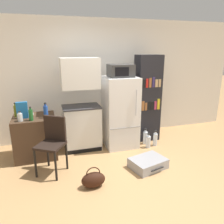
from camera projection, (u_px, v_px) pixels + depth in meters
ground_plane at (131, 178)px, 3.50m from camera, size 24.00×24.00×0.00m
wall_back at (108, 80)px, 5.02m from camera, size 6.40×0.10×2.63m
side_table at (36, 137)px, 4.14m from camera, size 0.75×0.67×0.79m
kitchen_hutch at (81, 109)px, 4.36m from camera, size 0.74×0.50×1.84m
refrigerator at (120, 112)px, 4.54m from camera, size 0.66×0.67×1.46m
microwave at (121, 71)px, 4.29m from camera, size 0.47×0.41×0.25m
bookshelf at (147, 99)px, 4.80m from camera, size 0.52×0.36×1.88m
bottle_blue_soda at (46, 112)px, 3.94m from camera, size 0.08×0.08×0.28m
bottle_green_tall at (31, 115)px, 3.80m from camera, size 0.07×0.07×0.24m
bottle_clear_short at (20, 117)px, 3.77m from camera, size 0.09×0.09×0.18m
bottle_olive_oil at (16, 111)px, 4.00m from camera, size 0.07×0.07×0.27m
bowl at (30, 114)px, 4.12m from camera, size 0.12×0.12×0.03m
cereal_box at (22, 110)px, 3.91m from camera, size 0.19×0.07×0.30m
chair at (53, 139)px, 3.59m from camera, size 0.55×0.55×0.94m
suitcase_large_flat at (148, 163)px, 3.80m from camera, size 0.68×0.57×0.17m
handbag at (93, 180)px, 3.25m from camera, size 0.36×0.20×0.33m
water_bottle_front at (145, 137)px, 4.74m from camera, size 0.10×0.10×0.35m
water_bottle_middle at (155, 139)px, 4.66m from camera, size 0.09×0.09×0.34m
water_bottle_back at (148, 141)px, 4.57m from camera, size 0.10×0.10×0.32m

